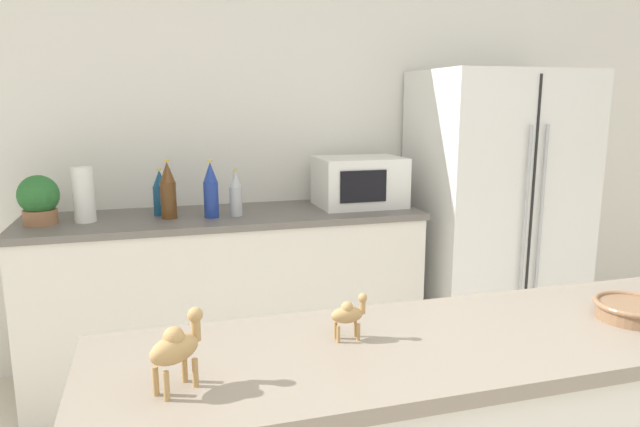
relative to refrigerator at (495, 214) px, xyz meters
The scene contains 13 objects.
wall_back 1.45m from the refrigerator, 163.53° to the left, with size 8.00×0.06×2.55m.
back_counter 1.66m from the refrigerator, behind, with size 2.10×0.63×0.92m.
refrigerator is the anchor object (origin of this frame).
potted_plant 2.53m from the refrigerator, behind, with size 0.19×0.19×0.24m.
paper_towel_roll 2.32m from the refrigerator, behind, with size 0.10×0.10×0.27m.
microwave 0.88m from the refrigerator, behind, with size 0.48×0.37×0.28m.
back_bottle_0 1.71m from the refrigerator, behind, with size 0.08×0.08×0.30m.
back_bottle_1 1.96m from the refrigerator, behind, with size 0.07×0.07×0.25m.
back_bottle_2 1.92m from the refrigerator, behind, with size 0.08×0.08×0.30m.
back_bottle_3 1.58m from the refrigerator, behind, with size 0.07×0.07×0.25m.
fruit_bowl 2.01m from the refrigerator, 113.42° to the right, with size 0.19×0.19×0.05m.
camel_figurine 2.35m from the refrigerator, 131.43° to the right, with size 0.09×0.04×0.11m.
camel_figurine_second 2.72m from the refrigerator, 135.88° to the right, with size 0.12×0.11×0.16m.
Camera 1 is at (-0.64, -0.62, 1.51)m, focal length 32.00 mm.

